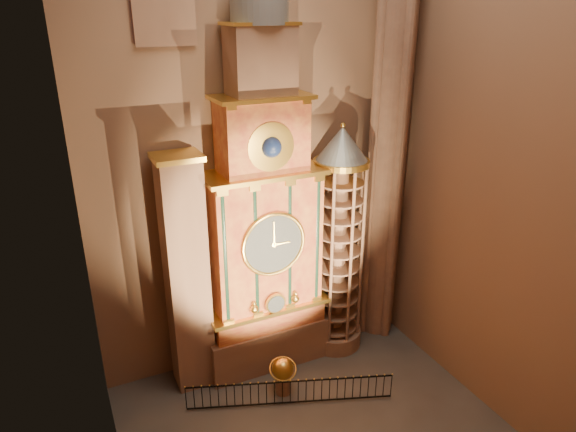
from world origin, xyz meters
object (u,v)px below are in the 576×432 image
iron_railing (290,392)px  celestial_globe (283,373)px  stair_turret (338,245)px  portrait_tower (187,276)px  astronomical_clock (264,227)px

iron_railing → celestial_globe: bearing=87.2°
celestial_globe → iron_railing: bearing=-92.8°
celestial_globe → stair_turret: bearing=29.5°
stair_turret → iron_railing: 6.68m
celestial_globe → iron_railing: 0.89m
stair_turret → celestial_globe: (-3.75, -2.13, -4.26)m
portrait_tower → stair_turret: stair_turret is taller
stair_turret → iron_railing: size_ratio=1.36×
portrait_tower → iron_railing: bearing=-45.8°
astronomical_clock → stair_turret: astronomical_clock is taller
portrait_tower → iron_railing: portrait_tower is taller
portrait_tower → celestial_globe: bearing=-37.4°
stair_turret → astronomical_clock: bearing=175.7°
celestial_globe → iron_railing: celestial_globe is taller
iron_railing → portrait_tower: bearing=134.2°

